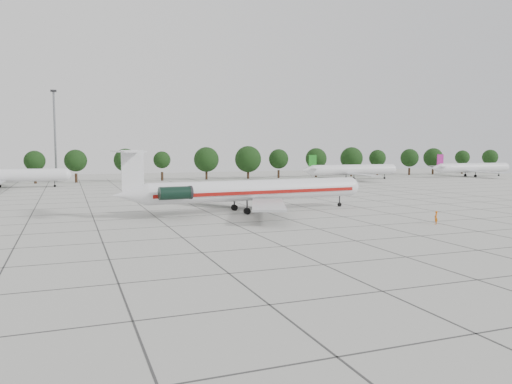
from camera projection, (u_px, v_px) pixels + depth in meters
ground at (290, 220)px, 65.25m from camera, size 260.00×260.00×0.00m
apron_joints at (250, 207)px, 79.23m from camera, size 170.00×170.00×0.02m
main_airliner at (244, 190)px, 72.73m from camera, size 38.82×30.44×9.10m
ground_crew at (436, 218)px, 61.29m from camera, size 0.71×0.69×1.64m
bg_airliner_b at (2, 176)px, 115.76m from camera, size 28.24×27.20×7.40m
bg_airliner_d at (352, 170)px, 148.15m from camera, size 28.24×27.20×7.40m
bg_airliner_e at (472, 168)px, 163.01m from camera, size 28.24×27.20×7.40m
tree_line at (126, 160)px, 139.78m from camera, size 249.86×8.44×10.22m
floodlight_mast at (55, 130)px, 139.11m from camera, size 1.60×1.60×25.45m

